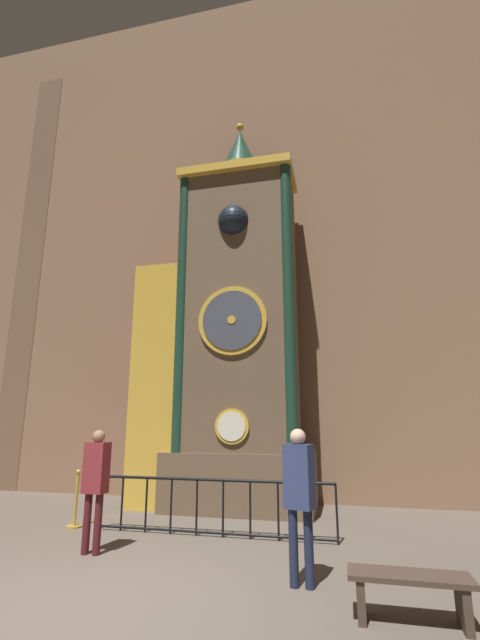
{
  "coord_description": "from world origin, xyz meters",
  "views": [
    {
      "loc": [
        2.76,
        -4.3,
        1.89
      ],
      "look_at": [
        0.45,
        5.32,
        4.22
      ],
      "focal_mm": 24.0,
      "sensor_mm": 36.0,
      "label": 1
    }
  ],
  "objects_px": {
    "stanchion_post": "(75,508)",
    "visitor_bench": "(410,589)",
    "visitor_far": "(299,490)",
    "visitor_near": "(96,478)",
    "clock_tower": "(226,334)"
  },
  "relations": [
    {
      "from": "clock_tower",
      "to": "visitor_far",
      "type": "bearing_deg",
      "value": -62.99
    },
    {
      "from": "visitor_near",
      "to": "visitor_bench",
      "type": "height_order",
      "value": "visitor_near"
    },
    {
      "from": "clock_tower",
      "to": "visitor_near",
      "type": "height_order",
      "value": "clock_tower"
    },
    {
      "from": "visitor_far",
      "to": "visitor_bench",
      "type": "bearing_deg",
      "value": -12.1
    },
    {
      "from": "stanchion_post",
      "to": "visitor_bench",
      "type": "xyz_separation_m",
      "value": [
        5.41,
        -2.59,
        -0.02
      ]
    },
    {
      "from": "visitor_far",
      "to": "stanchion_post",
      "type": "height_order",
      "value": "visitor_far"
    },
    {
      "from": "visitor_near",
      "to": "stanchion_post",
      "type": "relative_size",
      "value": 1.74
    },
    {
      "from": "stanchion_post",
      "to": "visitor_far",
      "type": "bearing_deg",
      "value": -24.1
    },
    {
      "from": "visitor_near",
      "to": "visitor_far",
      "type": "distance_m",
      "value": 3.16
    },
    {
      "from": "visitor_near",
      "to": "visitor_far",
      "type": "xyz_separation_m",
      "value": [
        3.11,
        -0.56,
        0.03
      ]
    },
    {
      "from": "visitor_near",
      "to": "visitor_bench",
      "type": "distance_m",
      "value": 4.45
    },
    {
      "from": "visitor_far",
      "to": "stanchion_post",
      "type": "relative_size",
      "value": 1.79
    },
    {
      "from": "visitor_near",
      "to": "clock_tower",
      "type": "bearing_deg",
      "value": 77.74
    },
    {
      "from": "stanchion_post",
      "to": "visitor_bench",
      "type": "relative_size",
      "value": 0.86
    },
    {
      "from": "visitor_near",
      "to": "visitor_bench",
      "type": "relative_size",
      "value": 1.5
    }
  ]
}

